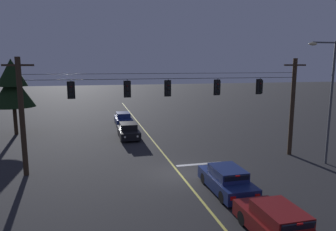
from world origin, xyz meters
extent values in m
plane|color=#28282B|center=(0.00, 0.00, 0.00)|extent=(180.00, 180.00, 0.00)
cube|color=#D1C64C|center=(0.00, 8.15, 0.00)|extent=(0.14, 60.00, 0.01)
cube|color=silver|center=(1.90, 1.55, 0.00)|extent=(3.40, 0.36, 0.01)
cylinder|color=#38281C|center=(-9.47, 2.15, 3.68)|extent=(0.32, 0.32, 7.36)
cube|color=#38281C|center=(-9.47, 2.15, 6.86)|extent=(1.80, 0.12, 0.12)
cylinder|color=slate|center=(-9.47, 2.15, 6.51)|extent=(0.12, 0.12, 0.18)
cylinder|color=#38281C|center=(9.47, 2.15, 3.68)|extent=(0.32, 0.32, 7.36)
cube|color=#38281C|center=(9.47, 2.15, 6.86)|extent=(1.80, 0.12, 0.12)
cylinder|color=slate|center=(9.47, 2.15, 6.51)|extent=(0.12, 0.12, 0.18)
cylinder|color=black|center=(0.00, 2.15, 5.96)|extent=(18.95, 0.03, 0.03)
cylinder|color=black|center=(0.00, 2.15, 6.31)|extent=(18.95, 0.02, 0.02)
cylinder|color=black|center=(-6.52, 2.15, 5.87)|extent=(0.04, 0.04, 0.18)
cube|color=black|center=(-6.52, 2.15, 5.30)|extent=(0.32, 0.26, 0.96)
cube|color=black|center=(-6.52, 2.30, 5.30)|extent=(0.48, 0.03, 1.12)
sphere|color=red|center=(-6.52, 1.99, 5.59)|extent=(0.17, 0.17, 0.17)
cylinder|color=black|center=(-6.52, 1.95, 5.63)|extent=(0.20, 0.10, 0.20)
sphere|color=#3D280A|center=(-6.52, 1.99, 5.30)|extent=(0.17, 0.17, 0.17)
cylinder|color=black|center=(-6.52, 1.95, 5.34)|extent=(0.20, 0.10, 0.20)
sphere|color=black|center=(-6.52, 1.99, 5.01)|extent=(0.17, 0.17, 0.17)
cylinder|color=black|center=(-6.52, 1.95, 5.05)|extent=(0.20, 0.10, 0.20)
cylinder|color=black|center=(-2.98, 2.15, 5.87)|extent=(0.04, 0.04, 0.18)
cube|color=black|center=(-2.98, 2.15, 5.30)|extent=(0.32, 0.26, 0.96)
cube|color=black|center=(-2.98, 2.30, 5.30)|extent=(0.48, 0.03, 1.12)
sphere|color=red|center=(-2.98, 1.99, 5.59)|extent=(0.17, 0.17, 0.17)
cylinder|color=black|center=(-2.98, 1.95, 5.63)|extent=(0.20, 0.10, 0.20)
sphere|color=#3D280A|center=(-2.98, 1.99, 5.30)|extent=(0.17, 0.17, 0.17)
cylinder|color=black|center=(-2.98, 1.95, 5.34)|extent=(0.20, 0.10, 0.20)
sphere|color=black|center=(-2.98, 1.99, 5.01)|extent=(0.17, 0.17, 0.17)
cylinder|color=black|center=(-2.98, 1.95, 5.05)|extent=(0.20, 0.10, 0.20)
cylinder|color=black|center=(-0.23, 2.15, 5.87)|extent=(0.04, 0.04, 0.18)
cube|color=black|center=(-0.23, 2.15, 5.30)|extent=(0.32, 0.26, 0.96)
cube|color=black|center=(-0.23, 2.30, 5.30)|extent=(0.48, 0.03, 1.12)
sphere|color=red|center=(-0.23, 1.99, 5.59)|extent=(0.17, 0.17, 0.17)
cylinder|color=black|center=(-0.23, 1.95, 5.63)|extent=(0.20, 0.10, 0.20)
sphere|color=#3D280A|center=(-0.23, 1.99, 5.30)|extent=(0.17, 0.17, 0.17)
cylinder|color=black|center=(-0.23, 1.95, 5.34)|extent=(0.20, 0.10, 0.20)
sphere|color=black|center=(-0.23, 1.99, 5.01)|extent=(0.17, 0.17, 0.17)
cylinder|color=black|center=(-0.23, 1.95, 5.05)|extent=(0.20, 0.10, 0.20)
cylinder|color=black|center=(3.35, 2.15, 5.87)|extent=(0.04, 0.04, 0.18)
cube|color=black|center=(3.35, 2.15, 5.30)|extent=(0.32, 0.26, 0.96)
cube|color=black|center=(3.35, 2.30, 5.30)|extent=(0.48, 0.03, 1.12)
sphere|color=red|center=(3.35, 1.99, 5.59)|extent=(0.17, 0.17, 0.17)
cylinder|color=black|center=(3.35, 1.95, 5.63)|extent=(0.20, 0.10, 0.20)
sphere|color=#3D280A|center=(3.35, 1.99, 5.30)|extent=(0.17, 0.17, 0.17)
cylinder|color=black|center=(3.35, 1.95, 5.34)|extent=(0.20, 0.10, 0.20)
sphere|color=black|center=(3.35, 1.99, 5.01)|extent=(0.17, 0.17, 0.17)
cylinder|color=black|center=(3.35, 1.95, 5.05)|extent=(0.20, 0.10, 0.20)
cylinder|color=black|center=(6.66, 2.15, 5.87)|extent=(0.04, 0.04, 0.18)
cube|color=black|center=(6.66, 2.15, 5.30)|extent=(0.32, 0.26, 0.96)
cube|color=black|center=(6.66, 2.30, 5.30)|extent=(0.48, 0.03, 1.12)
sphere|color=red|center=(6.66, 1.99, 5.59)|extent=(0.17, 0.17, 0.17)
cylinder|color=black|center=(6.66, 1.95, 5.63)|extent=(0.20, 0.10, 0.20)
sphere|color=#3D280A|center=(6.66, 1.99, 5.30)|extent=(0.17, 0.17, 0.17)
cylinder|color=black|center=(6.66, 1.95, 5.34)|extent=(0.20, 0.10, 0.20)
sphere|color=black|center=(6.66, 1.99, 5.01)|extent=(0.17, 0.17, 0.17)
cylinder|color=black|center=(6.66, 1.95, 5.05)|extent=(0.20, 0.10, 0.20)
cube|color=navy|center=(1.73, -3.22, 0.51)|extent=(1.80, 4.30, 0.68)
cube|color=navy|center=(1.73, -3.34, 1.12)|extent=(1.51, 2.15, 0.54)
cube|color=black|center=(1.73, -2.41, 1.12)|extent=(1.40, 0.21, 0.48)
cube|color=black|center=(1.73, -4.41, 1.12)|extent=(1.37, 0.18, 0.46)
cylinder|color=black|center=(0.93, -1.89, 0.32)|extent=(0.22, 0.64, 0.64)
cylinder|color=black|center=(2.52, -1.89, 0.32)|extent=(0.22, 0.64, 0.64)
cylinder|color=black|center=(0.93, -4.56, 0.32)|extent=(0.22, 0.64, 0.64)
cylinder|color=black|center=(2.52, -4.56, 0.32)|extent=(0.22, 0.64, 0.64)
cube|color=red|center=(1.08, -5.39, 0.61)|extent=(0.28, 0.03, 0.18)
cube|color=red|center=(2.37, -5.39, 0.61)|extent=(0.28, 0.03, 0.18)
cube|color=red|center=(1.73, -4.51, 1.35)|extent=(0.24, 0.04, 0.06)
cube|color=black|center=(-2.02, 10.72, 0.51)|extent=(1.80, 4.30, 0.68)
cube|color=black|center=(-2.02, 10.84, 1.12)|extent=(1.51, 2.15, 0.54)
cube|color=black|center=(-2.02, 9.90, 1.12)|extent=(1.40, 0.21, 0.48)
cube|color=black|center=(-2.02, 11.90, 1.12)|extent=(1.37, 0.18, 0.46)
cylinder|color=black|center=(-1.23, 9.39, 0.32)|extent=(0.22, 0.64, 0.64)
cylinder|color=black|center=(-2.81, 9.39, 0.32)|extent=(0.22, 0.64, 0.64)
cylinder|color=black|center=(-1.23, 12.05, 0.32)|extent=(0.22, 0.64, 0.64)
cylinder|color=black|center=(-2.81, 12.05, 0.32)|extent=(0.22, 0.64, 0.64)
sphere|color=white|center=(-1.46, 8.55, 0.57)|extent=(0.20, 0.20, 0.20)
sphere|color=white|center=(-2.58, 8.55, 0.57)|extent=(0.20, 0.20, 0.20)
cube|color=navy|center=(-1.85, 17.44, 0.51)|extent=(1.80, 4.30, 0.68)
cube|color=navy|center=(-1.85, 17.56, 1.12)|extent=(1.51, 2.15, 0.54)
cube|color=black|center=(-1.85, 16.62, 1.12)|extent=(1.40, 0.21, 0.48)
cube|color=black|center=(-1.85, 18.62, 1.12)|extent=(1.37, 0.18, 0.46)
cylinder|color=black|center=(-1.06, 16.11, 0.32)|extent=(0.22, 0.64, 0.64)
cylinder|color=black|center=(-2.65, 16.11, 0.32)|extent=(0.22, 0.64, 0.64)
cylinder|color=black|center=(-1.06, 18.77, 0.32)|extent=(0.22, 0.64, 0.64)
cylinder|color=black|center=(-2.65, 18.77, 0.32)|extent=(0.22, 0.64, 0.64)
sphere|color=white|center=(-1.30, 15.27, 0.57)|extent=(0.20, 0.20, 0.20)
sphere|color=white|center=(-2.41, 15.27, 0.57)|extent=(0.20, 0.20, 0.20)
cube|color=maroon|center=(1.69, -8.08, 0.51)|extent=(1.80, 4.30, 0.68)
cube|color=maroon|center=(1.69, -8.20, 1.12)|extent=(1.51, 2.15, 0.54)
cube|color=black|center=(1.69, -7.27, 1.12)|extent=(1.40, 0.21, 0.48)
cube|color=black|center=(1.69, -9.26, 1.12)|extent=(1.37, 0.18, 0.46)
cylinder|color=black|center=(0.90, -6.75, 0.32)|extent=(0.22, 0.64, 0.64)
cylinder|color=black|center=(2.48, -6.75, 0.32)|extent=(0.22, 0.64, 0.64)
cube|color=red|center=(1.69, -9.37, 1.35)|extent=(0.24, 0.04, 0.06)
cylinder|color=#4C4F54|center=(10.58, -0.43, 4.22)|extent=(0.16, 0.16, 8.44)
cylinder|color=#4C4F54|center=(9.68, -0.43, 8.32)|extent=(1.80, 0.10, 0.10)
ellipsoid|color=beige|center=(8.83, -0.43, 8.22)|extent=(0.56, 0.30, 0.22)
cylinder|color=#332316|center=(-12.77, 14.81, 1.55)|extent=(0.36, 0.36, 3.09)
cone|color=black|center=(-12.77, 14.81, 4.42)|extent=(4.08, 4.08, 3.27)
cone|color=black|center=(-12.77, 14.81, 6.16)|extent=(2.86, 2.86, 2.65)
camera|label=1|loc=(-5.22, -17.99, 6.87)|focal=32.84mm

